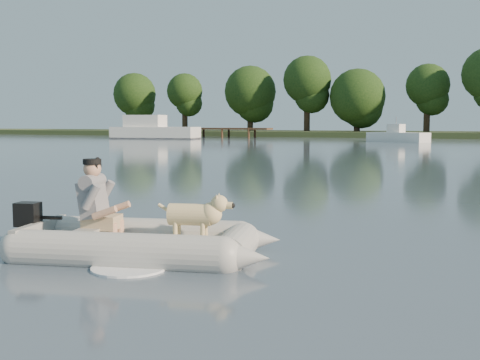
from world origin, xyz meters
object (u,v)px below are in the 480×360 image
at_px(dock, 192,132).
at_px(motorboat, 398,130).
at_px(man, 94,197).
at_px(dinghy, 142,212).
at_px(dog, 190,218).
at_px(cabin_cruiser, 155,127).

distance_m(dock, motorboat, 23.88).
bearing_deg(man, motorboat, 80.67).
relative_size(dock, dinghy, 4.01).
height_order(dinghy, man, man).
distance_m(dinghy, dog, 0.62).
height_order(cabin_cruiser, motorboat, cabin_cruiser).
bearing_deg(dog, cabin_cruiser, 108.62).
xyz_separation_m(cabin_cruiser, motorboat, (23.56, -0.57, -0.18)).
relative_size(dinghy, man, 4.42).
bearing_deg(dinghy, dock, 104.12).
xyz_separation_m(dock, dog, (26.21, -51.92, -0.03)).
bearing_deg(motorboat, dock, -173.50).
relative_size(dock, dog, 20.46).
distance_m(man, dog, 1.29).
bearing_deg(dock, man, -64.43).
bearing_deg(motorboat, dog, -61.95).
distance_m(dinghy, man, 0.68).
xyz_separation_m(dock, motorboat, (22.81, -7.07, 0.48)).
relative_size(man, motorboat, 0.20).
relative_size(dinghy, cabin_cruiser, 0.50).
bearing_deg(dock, cabin_cruiser, -96.64).
height_order(dinghy, cabin_cruiser, cabin_cruiser).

